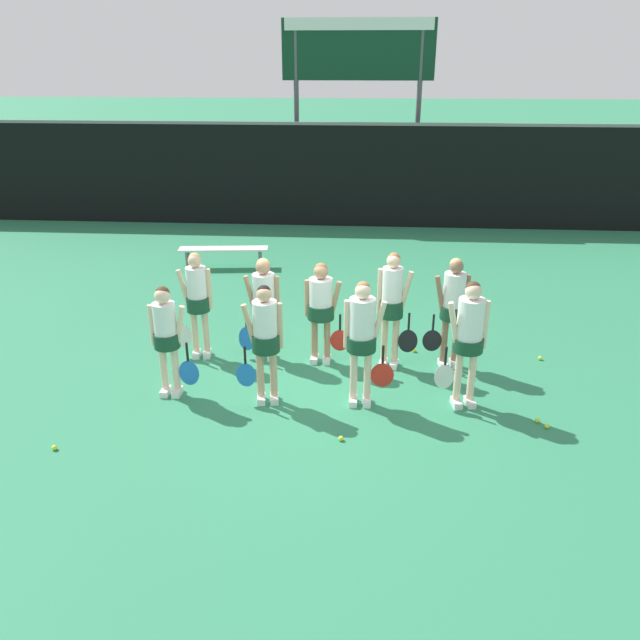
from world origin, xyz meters
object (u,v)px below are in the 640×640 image
Objects in this scene: player_2 at (362,333)px; tennis_ball_2 at (155,319)px; player_6 at (321,305)px; tennis_ball_4 at (341,438)px; player_0 at (167,333)px; player_3 at (469,333)px; tennis_ball_7 at (271,330)px; player_5 at (264,300)px; tennis_ball_3 at (540,358)px; player_8 at (453,304)px; tennis_ball_1 at (414,350)px; player_7 at (392,301)px; player_1 at (265,335)px; tennis_ball_0 at (54,448)px; tennis_ball_6 at (547,426)px; bench_courtside at (224,251)px; player_4 at (197,297)px; scoreboard at (358,64)px; tennis_ball_5 at (538,420)px.

tennis_ball_2 is at bearing 144.01° from player_2.
player_6 is 24.34× the size of tennis_ball_4.
player_2 is (2.65, -0.07, 0.11)m from player_0.
tennis_ball_7 is (-2.97, 2.25, -1.03)m from player_3.
tennis_ball_7 is at bearing 64.53° from player_0.
player_3 reaches higher than tennis_ball_4.
player_5 reaches higher than tennis_ball_3.
tennis_ball_1 is at bearing 128.67° from player_8.
player_7 is 27.44× the size of tennis_ball_4.
player_0 is at bearing -132.12° from player_5.
player_1 is 25.46× the size of tennis_ball_1.
tennis_ball_6 is (6.08, 0.93, -0.00)m from tennis_ball_0.
bench_courtside is 1.18× the size of player_4.
player_0 is 0.89× the size of player_7.
player_2 is (3.15, -5.81, 0.65)m from bench_courtside.
player_8 reaches higher than tennis_ball_1.
player_4 is 1.70m from tennis_ball_7.
bench_courtside is at bearing 117.74° from player_2.
bench_courtside is at bearing 85.79° from tennis_ball_0.
tennis_ball_2 is (-5.12, 2.57, -1.03)m from player_3.
player_4 is 25.89× the size of tennis_ball_0.
tennis_ball_4 is at bearing -157.73° from player_3.
player_5 is (1.03, 0.00, -0.02)m from player_4.
player_1 is at bearing -141.31° from tennis_ball_1.
tennis_ball_1 is (-0.48, 0.44, -0.99)m from player_8.
player_4 reaches higher than player_0.
tennis_ball_1 is (2.36, 0.38, -0.94)m from player_5.
player_6 is at bearing 140.10° from player_3.
player_2 is at bearing -35.25° from tennis_ball_2.
tennis_ball_6 is (-0.40, -2.00, 0.00)m from tennis_ball_3.
tennis_ball_3 is (5.35, 0.23, -0.96)m from player_4.
player_5 is 25.49× the size of tennis_ball_3.
player_7 reaches higher than tennis_ball_1.
player_8 is at bearing -15.47° from tennis_ball_2.
bench_courtside is at bearing 118.79° from player_3.
player_1 is at bearing -179.43° from player_2.
tennis_ball_0 is 1.01× the size of tennis_ball_2.
tennis_ball_4 is at bearing -89.60° from scoreboard.
tennis_ball_3 is at bearing 36.54° from player_3.
bench_courtside is 30.62× the size of tennis_ball_4.
player_4 is 2.98m from player_7.
player_5 is (1.14, 1.24, 0.03)m from player_0.
player_8 is 26.66× the size of tennis_ball_6.
tennis_ball_2 and tennis_ball_6 have the same top height.
tennis_ball_5 is at bearing 124.96° from tennis_ball_6.
tennis_ball_3 is 0.98× the size of tennis_ball_5.
tennis_ball_5 is (0.98, -1.57, -0.99)m from player_8.
player_8 is (1.64, -9.68, -3.21)m from scoreboard.
scoreboard is at bearing 103.40° from tennis_ball_6.
player_1 is at bearing -95.09° from scoreboard.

